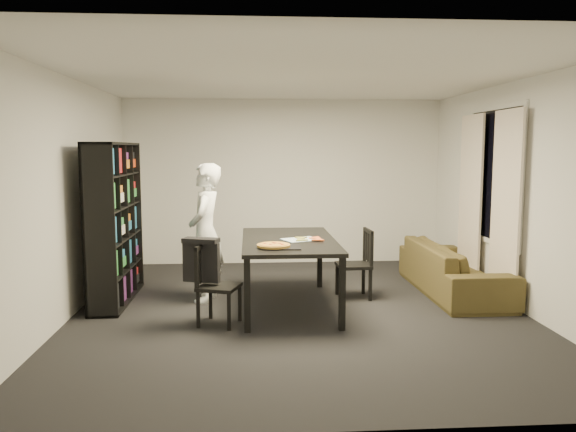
{
  "coord_description": "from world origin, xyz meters",
  "views": [
    {
      "loc": [
        -0.56,
        -6.16,
        1.82
      ],
      "look_at": [
        -0.1,
        0.29,
        1.05
      ],
      "focal_mm": 35.0,
      "sensor_mm": 36.0,
      "label": 1
    }
  ],
  "objects": [
    {
      "name": "pizza_slices",
      "position": [
        0.12,
        0.1,
        0.81
      ],
      "size": [
        0.43,
        0.39,
        0.01
      ],
      "primitive_type": null,
      "rotation": [
        0.0,
        0.0,
        0.24
      ],
      "color": "#C07E3C",
      "rests_on": "dining_table"
    },
    {
      "name": "chair_right",
      "position": [
        0.8,
        0.52,
        0.49
      ],
      "size": [
        0.41,
        0.41,
        0.85
      ],
      "rotation": [
        0.0,
        0.0,
        -1.53
      ],
      "color": "black",
      "rests_on": "room"
    },
    {
      "name": "sofa",
      "position": [
        2.04,
        0.68,
        0.31
      ],
      "size": [
        0.83,
        2.13,
        0.62
      ],
      "primitive_type": "imported",
      "rotation": [
        0.0,
        0.0,
        1.57
      ],
      "color": "#43411A",
      "rests_on": "room"
    },
    {
      "name": "baking_tray",
      "position": [
        -0.22,
        -0.36,
        0.8
      ],
      "size": [
        0.42,
        0.34,
        0.01
      ],
      "primitive_type": "cube",
      "rotation": [
        0.0,
        0.0,
        -0.06
      ],
      "color": "black",
      "rests_on": "dining_table"
    },
    {
      "name": "bookshelf",
      "position": [
        -2.16,
        0.6,
        0.95
      ],
      "size": [
        0.35,
        1.5,
        1.9
      ],
      "primitive_type": "cube",
      "color": "black",
      "rests_on": "room"
    },
    {
      "name": "chair_left",
      "position": [
        -0.95,
        -0.4,
        0.48
      ],
      "size": [
        0.49,
        0.49,
        0.84
      ],
      "rotation": [
        0.0,
        0.0,
        1.25
      ],
      "color": "black",
      "rests_on": "room"
    },
    {
      "name": "room",
      "position": [
        0.0,
        0.0,
        1.3
      ],
      "size": [
        5.01,
        5.51,
        2.61
      ],
      "color": "black",
      "rests_on": "ground"
    },
    {
      "name": "person",
      "position": [
        -1.08,
        0.54,
        0.83
      ],
      "size": [
        0.47,
        0.65,
        1.66
      ],
      "primitive_type": "imported",
      "rotation": [
        0.0,
        0.0,
        -1.7
      ],
      "color": "white",
      "rests_on": "room"
    },
    {
      "name": "window_frame",
      "position": [
        2.48,
        0.6,
        1.5
      ],
      "size": [
        0.03,
        1.52,
        1.72
      ],
      "primitive_type": "cube",
      "color": "white",
      "rests_on": "room"
    },
    {
      "name": "draped_jacket",
      "position": [
        -1.06,
        -0.37,
        0.69
      ],
      "size": [
        0.4,
        0.27,
        0.46
      ],
      "rotation": [
        0.0,
        0.0,
        1.25
      ],
      "color": "black",
      "rests_on": "chair_left"
    },
    {
      "name": "pepperoni_pizza",
      "position": [
        -0.3,
        -0.37,
        0.82
      ],
      "size": [
        0.35,
        0.35,
        0.03
      ],
      "rotation": [
        0.0,
        0.0,
        -0.4
      ],
      "color": "#AC7E32",
      "rests_on": "dining_table"
    },
    {
      "name": "dining_table",
      "position": [
        -0.1,
        0.19,
        0.72
      ],
      "size": [
        1.06,
        1.91,
        0.79
      ],
      "color": "black",
      "rests_on": "room"
    },
    {
      "name": "curtain_left",
      "position": [
        2.4,
        0.08,
        1.15
      ],
      "size": [
        0.03,
        0.7,
        2.25
      ],
      "primitive_type": "cube",
      "color": "silver",
      "rests_on": "room"
    },
    {
      "name": "curtain_right",
      "position": [
        2.4,
        1.12,
        1.15
      ],
      "size": [
        0.03,
        0.7,
        2.25
      ],
      "primitive_type": "cube",
      "color": "silver",
      "rests_on": "room"
    },
    {
      "name": "window_pane",
      "position": [
        2.48,
        0.6,
        1.5
      ],
      "size": [
        0.02,
        1.4,
        1.6
      ],
      "primitive_type": "cube",
      "color": "black",
      "rests_on": "room"
    },
    {
      "name": "kitchen_towel",
      "position": [
        0.03,
        0.13,
        0.8
      ],
      "size": [
        0.49,
        0.43,
        0.01
      ],
      "primitive_type": "cube",
      "rotation": [
        0.0,
        0.0,
        0.41
      ],
      "color": "silver",
      "rests_on": "dining_table"
    }
  ]
}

